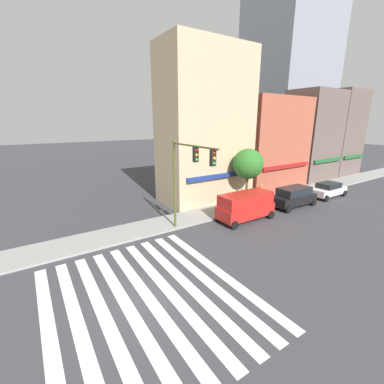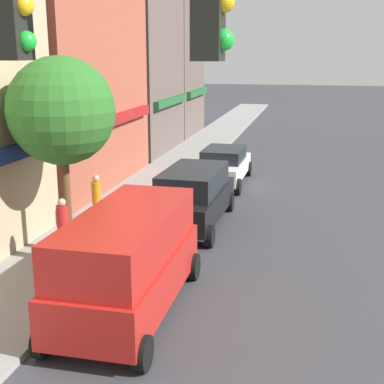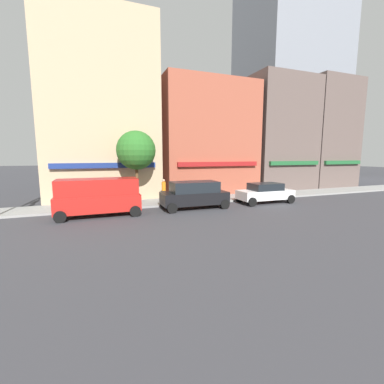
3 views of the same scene
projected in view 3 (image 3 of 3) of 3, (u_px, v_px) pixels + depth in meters
name	position (u px, v px, depth m)	size (l,w,h in m)	color
storefront_row	(221.00, 129.00, 25.71)	(32.88, 5.30, 15.08)	tan
tower_distant	(290.00, 66.00, 47.89)	(17.31, 13.53, 40.87)	gray
van_red	(98.00, 196.00, 15.93)	(5.01, 2.22, 2.34)	#B21E19
suv_black	(194.00, 194.00, 18.24)	(4.75, 2.12, 1.94)	black
sedan_white	(265.00, 193.00, 20.41)	(4.42, 2.02, 1.59)	white
pedestrian_red_jacket	(128.00, 192.00, 19.11)	(0.32, 0.32, 1.77)	#23232D
pedestrian_orange_vest	(164.00, 190.00, 20.29)	(0.32, 0.32, 1.77)	#23232D
street_tree	(136.00, 151.00, 19.12)	(2.90, 2.90, 5.45)	brown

